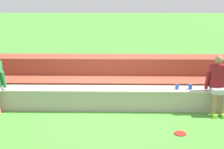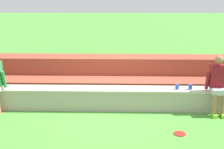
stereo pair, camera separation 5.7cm
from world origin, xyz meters
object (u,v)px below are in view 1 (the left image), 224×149
at_px(plastic_cup_right_end, 190,87).
at_px(plastic_cup_left_end, 177,87).
at_px(person_center, 218,83).
at_px(frisbee, 180,133).

relative_size(plastic_cup_right_end, plastic_cup_left_end, 1.08).
relative_size(person_center, frisbee, 5.62).
relative_size(plastic_cup_right_end, frisbee, 0.51).
distance_m(plastic_cup_right_end, frisbee, 1.54).
bearing_deg(frisbee, plastic_cup_right_end, 70.57).
xyz_separation_m(plastic_cup_right_end, plastic_cup_left_end, (-0.32, 0.00, -0.00)).
relative_size(person_center, plastic_cup_right_end, 10.98).
bearing_deg(plastic_cup_right_end, person_center, -18.52).
bearing_deg(person_center, plastic_cup_left_end, 167.60).
distance_m(plastic_cup_right_end, plastic_cup_left_end, 0.32).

